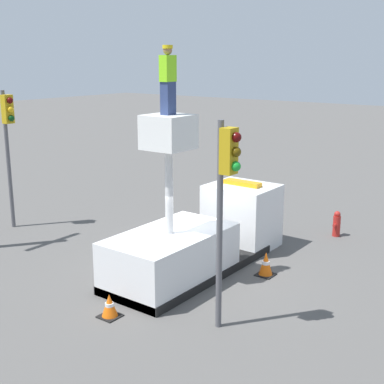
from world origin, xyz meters
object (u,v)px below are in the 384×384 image
at_px(traffic_light_across, 8,132).
at_px(traffic_cone_curbside, 266,264).
at_px(traffic_light_pole, 226,185).
at_px(fire_hydrant, 337,224).
at_px(worker, 168,80).
at_px(traffic_cone_rear, 110,306).
at_px(bucket_truck, 200,237).

relative_size(traffic_light_across, traffic_cone_curbside, 7.13).
bearing_deg(traffic_cone_curbside, traffic_light_pole, -167.22).
height_order(traffic_light_across, traffic_cone_curbside, traffic_light_across).
height_order(fire_hydrant, traffic_cone_curbside, fire_hydrant).
bearing_deg(worker, fire_hydrant, -18.05).
xyz_separation_m(traffic_light_across, traffic_cone_rear, (-2.93, -7.87, -3.28)).
height_order(traffic_light_across, traffic_cone_rear, traffic_light_across).
relative_size(worker, traffic_light_across, 0.35).
distance_m(worker, traffic_cone_curbside, 5.92).
relative_size(traffic_cone_rear, traffic_cone_curbside, 0.84).
height_order(fire_hydrant, traffic_cone_rear, fire_hydrant).
height_order(traffic_light_pole, traffic_cone_rear, traffic_light_pole).
bearing_deg(fire_hydrant, worker, 161.95).
relative_size(fire_hydrant, traffic_cone_curbside, 1.30).
height_order(traffic_light_across, fire_hydrant, traffic_light_across).
relative_size(traffic_light_pole, fire_hydrant, 5.30).
distance_m(bucket_truck, fire_hydrant, 5.66).
bearing_deg(bucket_truck, traffic_light_across, 97.14).
height_order(bucket_truck, fire_hydrant, bucket_truck).
bearing_deg(traffic_cone_rear, worker, 3.25).
xyz_separation_m(bucket_truck, worker, (-1.41, 0.00, 4.61)).
bearing_deg(worker, bucket_truck, 0.00).
bearing_deg(traffic_light_pole, traffic_cone_curbside, 12.78).
xyz_separation_m(worker, traffic_light_across, (0.44, 7.73, -2.00)).
height_order(worker, traffic_cone_curbside, worker).
xyz_separation_m(traffic_cone_rear, traffic_cone_curbside, (4.52, -1.76, 0.06)).
bearing_deg(traffic_cone_rear, fire_hydrant, -12.49).
distance_m(worker, traffic_light_pole, 3.64).
distance_m(traffic_light_across, traffic_cone_curbside, 10.28).
height_order(traffic_light_pole, traffic_cone_curbside, traffic_light_pole).
bearing_deg(bucket_truck, traffic_cone_rear, -177.93).
bearing_deg(worker, traffic_light_pole, -115.96).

